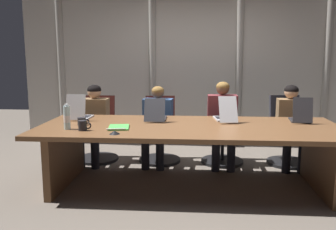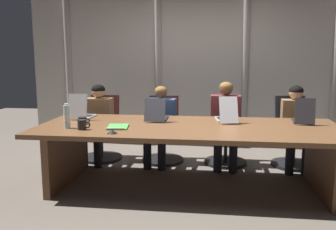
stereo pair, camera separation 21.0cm
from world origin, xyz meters
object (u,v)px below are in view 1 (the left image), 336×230
laptop_right_mid (300,117)px  coffee_mug_far (82,121)px  office_chair_left_end (98,136)px  laptop_left_mid (156,116)px  person_right_mid (291,122)px  office_chair_center (222,138)px  person_left_mid (157,121)px  person_left_end (93,119)px  person_center (222,119)px  spiral_notepad (119,127)px  laptop_center (225,116)px  water_bottle_primary (67,118)px  conference_mic_left_side (115,132)px  office_chair_left_mid (160,137)px  office_chair_right_mid (288,139)px  coffee_mug_near (83,125)px  laptop_left_end (80,114)px

laptop_right_mid → coffee_mug_far: 2.59m
office_chair_left_end → coffee_mug_far: office_chair_left_end is taller
laptop_left_mid → person_right_mid: size_ratio=0.40×
person_right_mid → laptop_right_mid: bearing=-2.5°
laptop_right_mid → office_chair_center: (-0.87, 0.72, -0.44)m
person_left_mid → laptop_right_mid: bearing=78.1°
person_left_end → person_center: (1.82, 0.01, 0.02)m
coffee_mug_far → spiral_notepad: bearing=-17.4°
laptop_center → office_chair_center: laptop_center is taller
laptop_center → person_left_end: 1.89m
water_bottle_primary → conference_mic_left_side: bearing=-20.0°
office_chair_left_mid → office_chair_right_mid: office_chair_right_mid is taller
office_chair_left_end → person_left_end: person_left_end is taller
water_bottle_primary → coffee_mug_far: (0.09, 0.24, -0.08)m
coffee_mug_near → person_right_mid: bearing=26.4°
office_chair_center → coffee_mug_near: size_ratio=6.75×
laptop_left_end → office_chair_left_end: size_ratio=0.44×
spiral_notepad → coffee_mug_near: bearing=-164.7°
coffee_mug_near → spiral_notepad: bearing=23.6°
laptop_center → person_center: (0.01, 0.54, -0.14)m
office_chair_left_mid → coffee_mug_near: (-0.69, -1.40, 0.44)m
office_chair_left_end → office_chair_right_mid: 2.74m
office_chair_left_mid → laptop_left_mid: bearing=-1.8°
coffee_mug_far → laptop_center: bearing=13.8°
office_chair_left_mid → conference_mic_left_side: 1.64m
laptop_right_mid → spiral_notepad: laptop_right_mid is taller
office_chair_left_end → coffee_mug_far: bearing=5.4°
office_chair_right_mid → person_left_end: bearing=-96.0°
office_chair_left_end → water_bottle_primary: (0.03, -1.35, 0.51)m
water_bottle_primary → spiral_notepad: bearing=10.5°
office_chair_left_mid → office_chair_right_mid: size_ratio=0.97×
coffee_mug_far → person_left_end: bearing=98.4°
office_chair_left_mid → spiral_notepad: 1.35m
laptop_left_mid → laptop_center: bearing=-89.2°
laptop_right_mid → office_chair_left_mid: 1.96m
coffee_mug_far → laptop_left_mid: bearing=25.2°
person_right_mid → coffee_mug_near: size_ratio=8.01×
person_left_end → conference_mic_left_side: (0.62, -1.40, 0.12)m
office_chair_center → person_center: (-0.02, -0.16, 0.31)m
person_right_mid → spiral_notepad: bearing=-61.1°
person_left_mid → water_bottle_primary: bearing=-30.1°
person_left_end → person_right_mid: (2.75, -0.00, 0.00)m
laptop_center → person_left_mid: (-0.90, 0.54, -0.17)m
laptop_left_mid → laptop_right_mid: bearing=-90.9°
office_chair_left_mid → water_bottle_primary: 1.69m
office_chair_right_mid → coffee_mug_far: bearing=-76.4°
office_chair_left_end → person_right_mid: (2.73, -0.16, 0.29)m
office_chair_center → spiral_notepad: size_ratio=2.84×
laptop_left_end → office_chair_right_mid: size_ratio=0.42×
laptop_left_end → laptop_center: 1.82m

